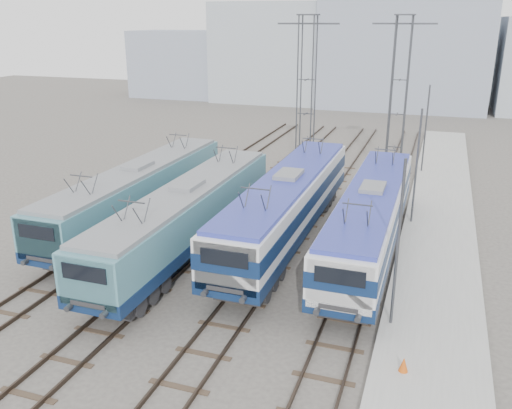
% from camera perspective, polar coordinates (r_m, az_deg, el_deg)
% --- Properties ---
extents(ground, '(160.00, 160.00, 0.00)m').
position_cam_1_polar(ground, '(23.19, -8.67, -11.65)').
color(ground, '#514C47').
extents(platform, '(4.00, 70.00, 0.30)m').
position_cam_1_polar(platform, '(28.04, 18.45, -6.46)').
color(platform, '#9E9E99').
rests_on(platform, ground).
extents(locomotive_far_left, '(2.76, 17.43, 3.28)m').
position_cam_1_polar(locomotive_far_left, '(32.47, -12.36, 1.41)').
color(locomotive_far_left, '#0E2146').
rests_on(locomotive_far_left, ground).
extents(locomotive_center_left, '(2.79, 17.60, 3.31)m').
position_cam_1_polar(locomotive_center_left, '(28.12, -7.30, -1.00)').
color(locomotive_center_left, '#0E2146').
rests_on(locomotive_center_left, ground).
extents(locomotive_center_right, '(2.91, 18.40, 3.46)m').
position_cam_1_polar(locomotive_center_right, '(29.29, 3.31, 0.26)').
color(locomotive_center_right, '#0E2146').
rests_on(locomotive_center_right, ground).
extents(locomotive_far_right, '(2.77, 17.51, 3.29)m').
position_cam_1_polar(locomotive_far_right, '(28.25, 11.96, -1.09)').
color(locomotive_far_right, '#0E2146').
rests_on(locomotive_far_right, ground).
extents(catenary_tower_west, '(4.50, 1.20, 12.00)m').
position_cam_1_polar(catenary_tower_west, '(41.01, 5.31, 11.77)').
color(catenary_tower_west, '#3F4247').
rests_on(catenary_tower_west, ground).
extents(catenary_tower_east, '(4.50, 1.20, 12.00)m').
position_cam_1_polar(catenary_tower_east, '(41.96, 14.80, 11.40)').
color(catenary_tower_east, '#3F4247').
rests_on(catenary_tower_east, ground).
extents(mast_front, '(0.12, 0.12, 7.00)m').
position_cam_1_polar(mast_front, '(21.22, 14.67, -4.50)').
color(mast_front, '#3F4247').
rests_on(mast_front, ground).
extents(mast_mid, '(0.12, 0.12, 7.00)m').
position_cam_1_polar(mast_mid, '(32.61, 16.52, 3.56)').
color(mast_mid, '#3F4247').
rests_on(mast_mid, ground).
extents(mast_rear, '(0.12, 0.12, 7.00)m').
position_cam_1_polar(mast_rear, '(44.32, 17.41, 7.41)').
color(mast_rear, '#3F4247').
rests_on(mast_rear, ground).
extents(safety_cone, '(0.33, 0.33, 0.53)m').
position_cam_1_polar(safety_cone, '(19.89, 15.28, -15.93)').
color(safety_cone, '#CB5110').
rests_on(safety_cone, platform).
extents(building_west, '(18.00, 12.00, 14.00)m').
position_cam_1_polar(building_west, '(83.11, 2.47, 15.69)').
color(building_west, '#9DA7B0').
rests_on(building_west, ground).
extents(building_center, '(22.00, 14.00, 18.00)m').
position_cam_1_polar(building_center, '(79.78, 15.51, 16.36)').
color(building_center, '#8892A4').
rests_on(building_center, ground).
extents(building_far_west, '(14.00, 10.00, 10.00)m').
position_cam_1_polar(building_far_west, '(89.12, -7.78, 14.48)').
color(building_far_west, '#8892A4').
rests_on(building_far_west, ground).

